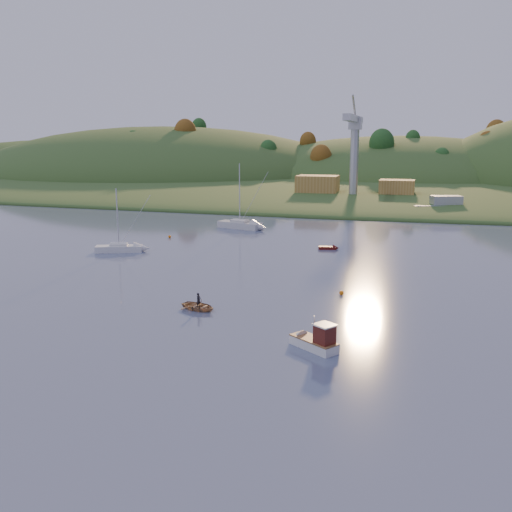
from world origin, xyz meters
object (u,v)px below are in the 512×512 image
(sailboat_far, at_px, (240,224))
(red_tender, at_px, (331,248))
(sailboat_near, at_px, (119,248))
(fishing_boat, at_px, (311,339))
(canoe, at_px, (199,306))

(sailboat_far, bearing_deg, red_tender, -21.35)
(sailboat_far, bearing_deg, sailboat_near, -94.68)
(fishing_boat, relative_size, sailboat_far, 0.41)
(fishing_boat, relative_size, red_tender, 1.52)
(fishing_boat, distance_m, red_tender, 43.63)
(sailboat_far, distance_m, canoe, 53.56)
(red_tender, bearing_deg, sailboat_far, 130.23)
(sailboat_far, bearing_deg, canoe, -59.71)
(canoe, bearing_deg, sailboat_far, 30.67)
(canoe, xyz_separation_m, red_tender, (8.10, 35.99, -0.17))
(sailboat_near, xyz_separation_m, red_tender, (31.26, 11.18, -0.43))
(sailboat_near, bearing_deg, fishing_boat, -62.94)
(canoe, relative_size, red_tender, 1.13)
(fishing_boat, distance_m, sailboat_far, 64.68)
(fishing_boat, bearing_deg, red_tender, -47.96)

